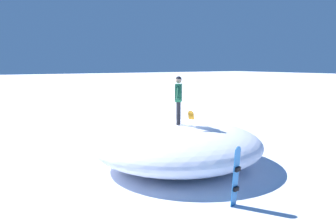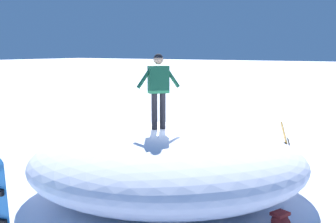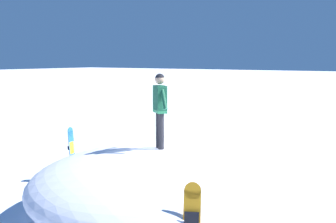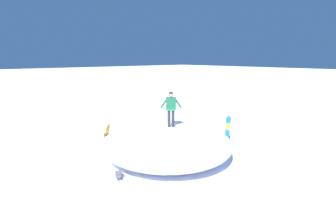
{
  "view_description": "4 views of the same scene",
  "coord_description": "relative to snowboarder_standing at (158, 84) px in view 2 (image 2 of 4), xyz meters",
  "views": [
    {
      "loc": [
        -10.82,
        6.99,
        3.78
      ],
      "look_at": [
        -0.25,
        0.15,
        2.02
      ],
      "focal_mm": 36.62,
      "sensor_mm": 36.0,
      "label": 1
    },
    {
      "loc": [
        -8.73,
        -5.33,
        3.43
      ],
      "look_at": [
        -0.21,
        0.06,
        1.94
      ],
      "focal_mm": 44.72,
      "sensor_mm": 36.0,
      "label": 2
    },
    {
      "loc": [
        5.09,
        -8.17,
        3.69
      ],
      "look_at": [
        -0.4,
        -0.13,
        2.5
      ],
      "focal_mm": 46.6,
      "sensor_mm": 36.0,
      "label": 3
    },
    {
      "loc": [
        6.68,
        8.23,
        4.91
      ],
      "look_at": [
        -0.75,
        -0.26,
        2.32
      ],
      "focal_mm": 25.02,
      "sensor_mm": 36.0,
      "label": 4
    }
  ],
  "objects": [
    {
      "name": "snowboard_secondary_upright",
      "position": [
        2.32,
        -2.39,
        -1.78
      ],
      "size": [
        0.46,
        0.55,
        1.68
      ],
      "color": "orange",
      "rests_on": "ground"
    },
    {
      "name": "snow_mound",
      "position": [
        0.17,
        -0.16,
        -1.85
      ],
      "size": [
        8.71,
        8.81,
        1.59
      ],
      "primitive_type": "ellipsoid",
      "rotation": [
        0.0,
        0.0,
        2.16
      ],
      "color": "white",
      "rests_on": "ground"
    },
    {
      "name": "ground",
      "position": [
        0.72,
        0.0,
        -2.64
      ],
      "size": [
        240.0,
        240.0,
        0.0
      ],
      "primitive_type": "plane",
      "color": "white"
    },
    {
      "name": "snowboard_primary_upright",
      "position": [
        -3.77,
        0.75,
        -1.79
      ],
      "size": [
        0.21,
        0.29,
        1.66
      ],
      "color": "#2672BF",
      "rests_on": "ground"
    },
    {
      "name": "snowboarder_standing",
      "position": [
        0.0,
        0.0,
        0.0
      ],
      "size": [
        0.86,
        0.73,
        1.75
      ],
      "color": "black",
      "rests_on": "snow_mound"
    },
    {
      "name": "backpack_near",
      "position": [
        3.1,
        0.22,
        -2.49
      ],
      "size": [
        0.34,
        0.57,
        0.31
      ],
      "color": "#4C4C51",
      "rests_on": "ground"
    },
    {
      "name": "backpack_far",
      "position": [
        -0.4,
        -3.07,
        -2.47
      ],
      "size": [
        0.61,
        0.43,
        0.35
      ],
      "color": "maroon",
      "rests_on": "ground"
    }
  ]
}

